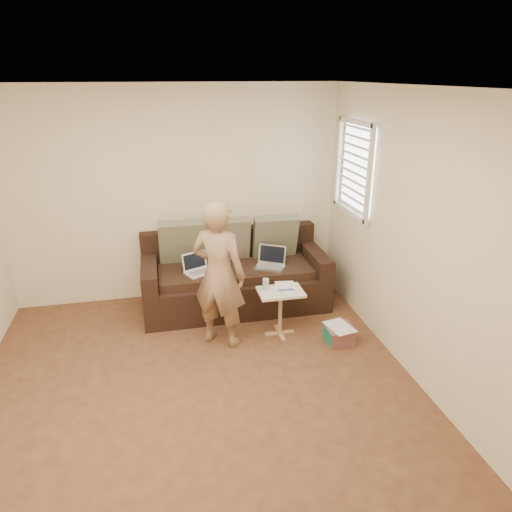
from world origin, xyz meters
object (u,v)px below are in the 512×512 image
object	(u,v)px
drinking_glass	(266,284)
striped_box	(339,334)
side_table	(280,312)
sofa	(235,273)
person	(219,275)
laptop_white	(200,273)
laptop_silver	(270,268)

from	to	relation	value
drinking_glass	striped_box	size ratio (longest dim) A/B	0.41
side_table	sofa	bearing A→B (deg)	114.28
side_table	drinking_glass	distance (m)	0.36
sofa	side_table	xyz separation A→B (m)	(0.36, -0.79, -0.16)
person	drinking_glass	size ratio (longest dim) A/B	13.10
laptop_white	person	size ratio (longest dim) A/B	0.20
sofa	laptop_silver	bearing A→B (deg)	-20.23
drinking_glass	striped_box	distance (m)	0.95
laptop_white	striped_box	world-z (taller)	laptop_white
striped_box	sofa	bearing A→B (deg)	130.51
side_table	striped_box	size ratio (longest dim) A/B	1.78
sofa	laptop_white	bearing A→B (deg)	-163.75
laptop_white	person	bearing A→B (deg)	-103.87
laptop_white	drinking_glass	world-z (taller)	drinking_glass
laptop_white	laptop_silver	bearing A→B (deg)	-26.24
striped_box	laptop_white	bearing A→B (deg)	144.82
person	laptop_white	bearing A→B (deg)	-46.45
side_table	drinking_glass	world-z (taller)	drinking_glass
person	striped_box	world-z (taller)	person
laptop_silver	striped_box	world-z (taller)	laptop_silver
drinking_glass	striped_box	bearing A→B (deg)	-27.18
side_table	person	bearing A→B (deg)	-178.29
laptop_white	striped_box	size ratio (longest dim) A/B	1.06
laptop_white	drinking_glass	xyz separation A→B (m)	(0.65, -0.59, 0.07)
person	drinking_glass	distance (m)	0.56
sofa	person	distance (m)	0.94
laptop_silver	striped_box	xyz separation A→B (m)	(0.53, -0.94, -0.43)
laptop_white	person	world-z (taller)	person
laptop_white	striped_box	distance (m)	1.73
sofa	laptop_white	world-z (taller)	sofa
sofa	laptop_white	distance (m)	0.46
drinking_glass	side_table	bearing A→B (deg)	-25.86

